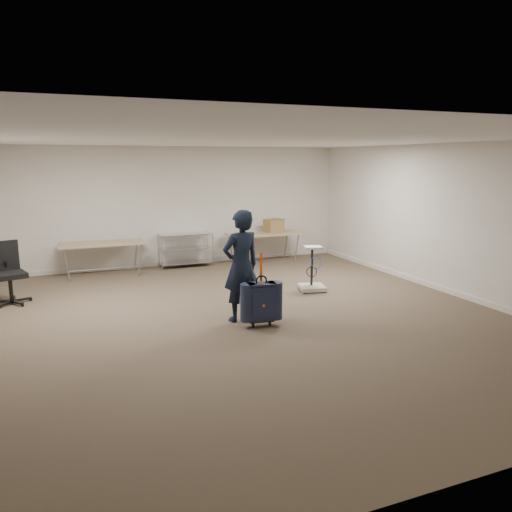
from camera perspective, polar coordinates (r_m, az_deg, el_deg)
name	(u,v)px	position (r m, az deg, el deg)	size (l,w,h in m)	color
ground	(251,318)	(8.07, -0.55, -7.04)	(9.00, 9.00, 0.00)	#433429
room_shell	(224,293)	(9.30, -3.70, -4.30)	(8.00, 9.00, 9.00)	beige
folding_table_left	(102,245)	(11.27, -17.18, 1.20)	(1.80, 0.75, 0.73)	#967E5C
folding_table_right	(264,235)	(12.18, 0.90, 2.40)	(1.80, 0.75, 0.73)	#967E5C
wire_shelf	(185,248)	(11.86, -8.06, 0.89)	(1.22, 0.47, 0.80)	silver
person	(241,266)	(7.73, -1.71, -1.13)	(0.64, 0.42, 1.75)	black
suitcase	(261,302)	(7.54, 0.62, -5.25)	(0.44, 0.29, 1.14)	black
office_chair	(10,285)	(9.77, -26.31, -2.99)	(0.66, 0.66, 1.09)	black
equipment_cart	(312,279)	(9.70, 6.45, -2.62)	(0.57, 0.57, 0.87)	silver
cardboard_box	(274,225)	(12.35, 2.03, 3.50)	(0.43, 0.32, 0.32)	#A2774B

